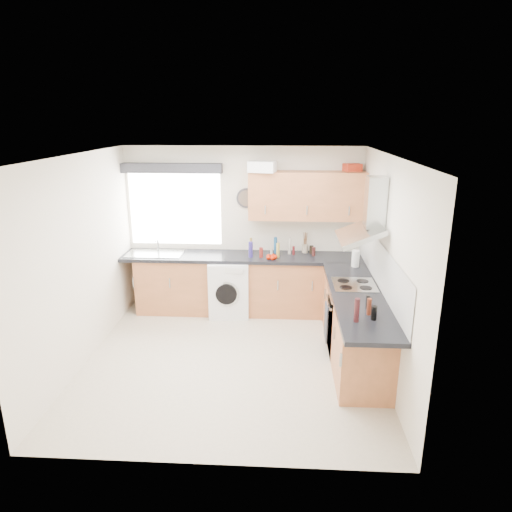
# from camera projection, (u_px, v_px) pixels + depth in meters

# --- Properties ---
(ground_plane) EXTENTS (3.60, 3.60, 0.00)m
(ground_plane) POSITION_uv_depth(u_px,v_px,m) (232.00, 360.00, 5.69)
(ground_plane) COLOR beige
(ceiling) EXTENTS (3.60, 3.60, 0.02)m
(ceiling) POSITION_uv_depth(u_px,v_px,m) (229.00, 156.00, 4.97)
(ceiling) COLOR white
(ceiling) RESTS_ON wall_back
(wall_back) EXTENTS (3.60, 0.02, 2.50)m
(wall_back) POSITION_uv_depth(u_px,v_px,m) (243.00, 229.00, 7.05)
(wall_back) COLOR silver
(wall_back) RESTS_ON ground_plane
(wall_front) EXTENTS (3.60, 0.02, 2.50)m
(wall_front) POSITION_uv_depth(u_px,v_px,m) (205.00, 335.00, 3.61)
(wall_front) COLOR silver
(wall_front) RESTS_ON ground_plane
(wall_left) EXTENTS (0.02, 3.60, 2.50)m
(wall_left) POSITION_uv_depth(u_px,v_px,m) (80.00, 262.00, 5.43)
(wall_left) COLOR silver
(wall_left) RESTS_ON ground_plane
(wall_right) EXTENTS (0.02, 3.60, 2.50)m
(wall_right) POSITION_uv_depth(u_px,v_px,m) (386.00, 267.00, 5.23)
(wall_right) COLOR silver
(wall_right) RESTS_ON ground_plane
(window) EXTENTS (1.40, 0.02, 1.10)m
(window) POSITION_uv_depth(u_px,v_px,m) (175.00, 209.00, 7.01)
(window) COLOR white
(window) RESTS_ON wall_back
(window_blind) EXTENTS (1.50, 0.18, 0.14)m
(window_blind) POSITION_uv_depth(u_px,v_px,m) (172.00, 168.00, 6.74)
(window_blind) COLOR #2B2B32
(window_blind) RESTS_ON wall_back
(splashback) EXTENTS (0.01, 3.00, 0.54)m
(splashback) POSITION_uv_depth(u_px,v_px,m) (380.00, 265.00, 5.54)
(splashback) COLOR white
(splashback) RESTS_ON wall_right
(base_cab_back) EXTENTS (3.00, 0.58, 0.86)m
(base_cab_back) POSITION_uv_depth(u_px,v_px,m) (236.00, 285.00, 7.02)
(base_cab_back) COLOR #9A5A34
(base_cab_back) RESTS_ON ground_plane
(base_cab_corner) EXTENTS (0.60, 0.60, 0.86)m
(base_cab_corner) POSITION_uv_depth(u_px,v_px,m) (341.00, 287.00, 6.92)
(base_cab_corner) COLOR #9A5A34
(base_cab_corner) RESTS_ON ground_plane
(base_cab_right) EXTENTS (0.58, 2.10, 0.86)m
(base_cab_right) POSITION_uv_depth(u_px,v_px,m) (354.00, 326.00, 5.63)
(base_cab_right) COLOR #9A5A34
(base_cab_right) RESTS_ON ground_plane
(worktop_back) EXTENTS (3.60, 0.62, 0.05)m
(worktop_back) POSITION_uv_depth(u_px,v_px,m) (242.00, 257.00, 6.87)
(worktop_back) COLOR black
(worktop_back) RESTS_ON base_cab_back
(worktop_right) EXTENTS (0.62, 2.42, 0.05)m
(worktop_right) POSITION_uv_depth(u_px,v_px,m) (358.00, 296.00, 5.35)
(worktop_right) COLOR black
(worktop_right) RESTS_ON base_cab_right
(sink) EXTENTS (0.84, 0.46, 0.10)m
(sink) POSITION_uv_depth(u_px,v_px,m) (155.00, 251.00, 6.92)
(sink) COLOR #A4ACAE
(sink) RESTS_ON worktop_back
(oven) EXTENTS (0.56, 0.58, 0.85)m
(oven) POSITION_uv_depth(u_px,v_px,m) (352.00, 321.00, 5.78)
(oven) COLOR black
(oven) RESTS_ON ground_plane
(hob_plate) EXTENTS (0.52, 0.52, 0.01)m
(hob_plate) POSITION_uv_depth(u_px,v_px,m) (354.00, 285.00, 5.63)
(hob_plate) COLOR #A4ACAE
(hob_plate) RESTS_ON worktop_right
(extractor_hood) EXTENTS (0.52, 0.78, 0.66)m
(extractor_hood) POSITION_uv_depth(u_px,v_px,m) (367.00, 217.00, 5.38)
(extractor_hood) COLOR #A4ACAE
(extractor_hood) RESTS_ON wall_right
(upper_cabinets) EXTENTS (1.70, 0.35, 0.70)m
(upper_cabinets) POSITION_uv_depth(u_px,v_px,m) (307.00, 196.00, 6.67)
(upper_cabinets) COLOR #9A5A34
(upper_cabinets) RESTS_ON wall_back
(washing_machine) EXTENTS (0.64, 0.62, 0.86)m
(washing_machine) POSITION_uv_depth(u_px,v_px,m) (229.00, 287.00, 6.92)
(washing_machine) COLOR white
(washing_machine) RESTS_ON ground_plane
(wall_clock) EXTENTS (0.30, 0.04, 0.30)m
(wall_clock) POSITION_uv_depth(u_px,v_px,m) (246.00, 198.00, 6.87)
(wall_clock) COLOR #2B2B32
(wall_clock) RESTS_ON wall_back
(casserole) EXTENTS (0.41, 0.33, 0.15)m
(casserole) POSITION_uv_depth(u_px,v_px,m) (262.00, 167.00, 6.48)
(casserole) COLOR white
(casserole) RESTS_ON upper_cabinets
(storage_box) EXTENTS (0.28, 0.25, 0.11)m
(storage_box) POSITION_uv_depth(u_px,v_px,m) (352.00, 167.00, 6.61)
(storage_box) COLOR red
(storage_box) RESTS_ON upper_cabinets
(utensil_pot) EXTENTS (0.12, 0.12, 0.13)m
(utensil_pot) POSITION_uv_depth(u_px,v_px,m) (305.00, 248.00, 6.98)
(utensil_pot) COLOR gray
(utensil_pot) RESTS_ON worktop_back
(kitchen_roll) EXTENTS (0.12, 0.12, 0.23)m
(kitchen_roll) POSITION_uv_depth(u_px,v_px,m) (355.00, 259.00, 6.31)
(kitchen_roll) COLOR white
(kitchen_roll) RESTS_ON worktop_right
(tomato_cluster) EXTENTS (0.18, 0.18, 0.07)m
(tomato_cluster) POSITION_uv_depth(u_px,v_px,m) (271.00, 257.00, 6.67)
(tomato_cluster) COLOR #AF1902
(tomato_cluster) RESTS_ON worktop_back
(jar_0) EXTENTS (0.04, 0.04, 0.13)m
(jar_0) POSITION_uv_depth(u_px,v_px,m) (294.00, 251.00, 6.86)
(jar_0) COLOR #521114
(jar_0) RESTS_ON worktop_back
(jar_1) EXTENTS (0.05, 0.05, 0.22)m
(jar_1) POSITION_uv_depth(u_px,v_px,m) (278.00, 250.00, 6.73)
(jar_1) COLOR #A18937
(jar_1) RESTS_ON worktop_back
(jar_2) EXTENTS (0.04, 0.04, 0.10)m
(jar_2) POSITION_uv_depth(u_px,v_px,m) (314.00, 253.00, 6.82)
(jar_2) COLOR brown
(jar_2) RESTS_ON worktop_back
(jar_3) EXTENTS (0.05, 0.05, 0.26)m
(jar_3) POSITION_uv_depth(u_px,v_px,m) (290.00, 246.00, 6.89)
(jar_3) COLOR #AEA494
(jar_3) RESTS_ON worktop_back
(jar_4) EXTENTS (0.06, 0.06, 0.15)m
(jar_4) POSITION_uv_depth(u_px,v_px,m) (261.00, 252.00, 6.73)
(jar_4) COLOR maroon
(jar_4) RESTS_ON worktop_back
(jar_5) EXTENTS (0.06, 0.06, 0.23)m
(jar_5) POSITION_uv_depth(u_px,v_px,m) (251.00, 250.00, 6.74)
(jar_5) COLOR navy
(jar_5) RESTS_ON worktop_back
(jar_6) EXTENTS (0.05, 0.05, 0.13)m
(jar_6) POSITION_uv_depth(u_px,v_px,m) (314.00, 252.00, 6.81)
(jar_6) COLOR #3A1614
(jar_6) RESTS_ON worktop_back
(jar_7) EXTENTS (0.05, 0.05, 0.25)m
(jar_7) POSITION_uv_depth(u_px,v_px,m) (275.00, 245.00, 6.94)
(jar_7) COLOR navy
(jar_7) RESTS_ON worktop_back
(jar_8) EXTENTS (0.04, 0.04, 0.23)m
(jar_8) POSITION_uv_depth(u_px,v_px,m) (251.00, 245.00, 7.00)
(jar_8) COLOR olive
(jar_8) RESTS_ON worktop_back
(jar_9) EXTENTS (0.04, 0.04, 0.11)m
(jar_9) POSITION_uv_depth(u_px,v_px,m) (271.00, 251.00, 6.90)
(jar_9) COLOR #A19A89
(jar_9) RESTS_ON worktop_back
(jar_10) EXTENTS (0.06, 0.06, 0.12)m
(jar_10) POSITION_uv_depth(u_px,v_px,m) (311.00, 250.00, 6.94)
(jar_10) COLOR black
(jar_10) RESTS_ON worktop_back
(bottle_0) EXTENTS (0.05, 0.05, 0.15)m
(bottle_0) POSITION_uv_depth(u_px,v_px,m) (368.00, 302.00, 4.94)
(bottle_0) COLOR black
(bottle_0) RESTS_ON worktop_right
(bottle_1) EXTENTS (0.05, 0.05, 0.18)m
(bottle_1) POSITION_uv_depth(u_px,v_px,m) (369.00, 307.00, 4.77)
(bottle_1) COLOR #592212
(bottle_1) RESTS_ON worktop_right
(bottle_2) EXTENTS (0.05, 0.05, 0.25)m
(bottle_2) POSITION_uv_depth(u_px,v_px,m) (357.00, 310.00, 4.60)
(bottle_2) COLOR #371317
(bottle_2) RESTS_ON worktop_right
(bottle_3) EXTENTS (0.06, 0.06, 0.15)m
(bottle_3) POSITION_uv_depth(u_px,v_px,m) (374.00, 313.00, 4.66)
(bottle_3) COLOR black
(bottle_3) RESTS_ON worktop_right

